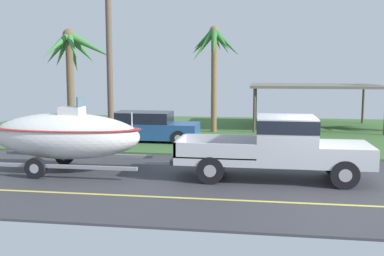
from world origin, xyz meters
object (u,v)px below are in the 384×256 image
palm_tree_mid (72,57)px  palm_tree_far_left (213,50)px  parked_sedan_near (147,127)px  utility_pole (109,57)px  pickup_truck_towing (284,145)px  carport_awning (314,86)px  boat_on_trailer (65,136)px

palm_tree_mid → palm_tree_far_left: size_ratio=0.91×
parked_sedan_near → utility_pole: 4.11m
pickup_truck_towing → carport_awning: (2.19, 12.42, 1.31)m
boat_on_trailer → parked_sedan_near: bearing=80.5°
carport_awning → boat_on_trailer: bearing=-126.3°
pickup_truck_towing → boat_on_trailer: 6.95m
parked_sedan_near → palm_tree_far_left: size_ratio=0.83×
carport_awning → palm_tree_mid: palm_tree_mid is taller
pickup_truck_towing → palm_tree_mid: bearing=150.6°
palm_tree_far_left → pickup_truck_towing: bearing=-71.8°
boat_on_trailer → utility_pole: (0.24, 3.81, 2.61)m
boat_on_trailer → palm_tree_far_left: (3.73, 9.76, 3.14)m
palm_tree_mid → palm_tree_far_left: palm_tree_far_left is taller
pickup_truck_towing → utility_pole: 8.19m
pickup_truck_towing → parked_sedan_near: pickup_truck_towing is taller
boat_on_trailer → utility_pole: size_ratio=0.87×
palm_tree_mid → palm_tree_far_left: (5.54, 4.83, 0.48)m
parked_sedan_near → palm_tree_far_left: palm_tree_far_left is taller
utility_pole → boat_on_trailer: bearing=-93.6°
pickup_truck_towing → parked_sedan_near: size_ratio=1.29×
boat_on_trailer → carport_awning: size_ratio=0.90×
pickup_truck_towing → palm_tree_mid: (-8.75, 4.93, 2.79)m
boat_on_trailer → palm_tree_far_left: 10.91m
pickup_truck_towing → boat_on_trailer: boat_on_trailer is taller
parked_sedan_near → boat_on_trailer: bearing=-99.5°
carport_awning → utility_pole: bearing=-135.9°
parked_sedan_near → carport_awning: size_ratio=0.66×
utility_pole → pickup_truck_towing: bearing=-29.6°
palm_tree_mid → pickup_truck_towing: bearing=-29.4°
pickup_truck_towing → boat_on_trailer: bearing=-180.0°
boat_on_trailer → palm_tree_mid: 5.88m
parked_sedan_near → carport_awning: (8.07, 6.06, 1.69)m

